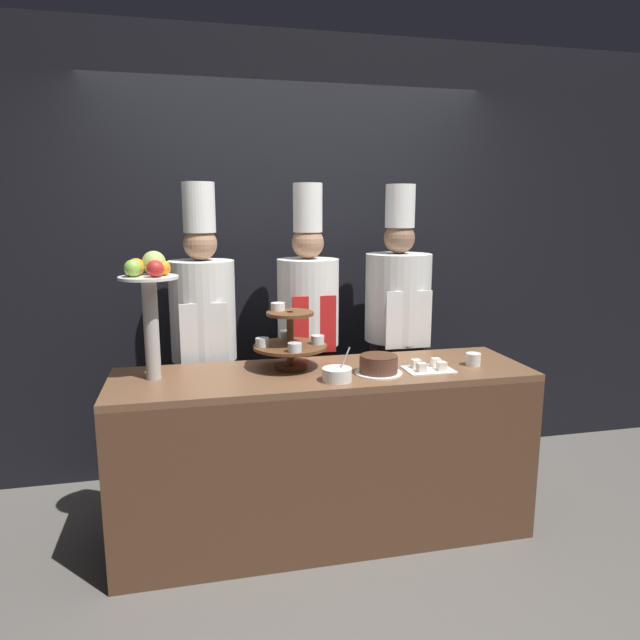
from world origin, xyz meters
name	(u,v)px	position (x,y,z in m)	size (l,w,h in m)	color
ground_plane	(338,565)	(0.00, 0.00, 0.00)	(14.00, 14.00, 0.00)	#5B5651
wall_back	(292,260)	(0.00, 1.24, 1.40)	(10.00, 0.06, 2.80)	black
buffet_counter	(324,453)	(0.00, 0.31, 0.45)	(2.15, 0.62, 0.90)	brown
tiered_stand	(290,340)	(-0.16, 0.41, 1.06)	(0.38, 0.38, 0.34)	brown
fruit_pedestal	(150,290)	(-0.84, 0.38, 1.34)	(0.28, 0.28, 0.62)	#B2ADA8
cake_round	(379,365)	(0.26, 0.20, 0.95)	(0.24, 0.24, 0.10)	white
cup_white	(473,359)	(0.80, 0.24, 0.94)	(0.08, 0.08, 0.07)	white
cake_square_tray	(429,367)	(0.53, 0.21, 0.92)	(0.25, 0.18, 0.05)	white
serving_bowl_near	(337,374)	(0.02, 0.13, 0.94)	(0.15, 0.15, 0.17)	white
chef_left	(204,334)	(-0.59, 0.86, 1.01)	(0.37, 0.37, 1.87)	#28282D
chef_center_left	(308,329)	(0.03, 0.86, 1.01)	(0.37, 0.37, 1.87)	#28282D
chef_center_right	(397,325)	(0.60, 0.86, 1.01)	(0.41, 0.41, 1.87)	#38332D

